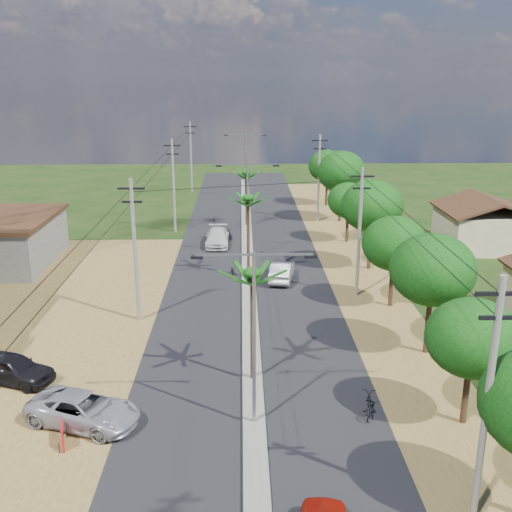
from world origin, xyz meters
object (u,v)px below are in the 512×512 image
at_px(car_parked_silver, 84,411).
at_px(roadside_sign, 62,436).
at_px(car_white_far, 217,238).
at_px(moto_rider_east, 368,405).
at_px(car_parked_dark, 12,369).
at_px(car_silver_mid, 282,271).

relative_size(car_parked_silver, roadside_sign, 4.43).
bearing_deg(car_white_far, moto_rider_east, -74.31).
xyz_separation_m(car_white_far, roadside_sign, (-5.30, -30.39, -0.23)).
relative_size(car_parked_silver, car_parked_dark, 1.17).
height_order(car_white_far, car_parked_silver, car_white_far).
bearing_deg(car_parked_dark, car_parked_silver, -110.64).
height_order(car_white_far, roadside_sign, car_white_far).
bearing_deg(car_parked_dark, moto_rider_east, -81.03).
bearing_deg(car_parked_silver, roadside_sign, -176.85).
relative_size(car_white_far, moto_rider_east, 2.67).
bearing_deg(moto_rider_east, car_parked_dark, 1.32).
xyz_separation_m(car_white_far, car_parked_silver, (-4.80, -28.80, -0.01)).
distance_m(car_silver_mid, roadside_sign, 23.17).
distance_m(car_parked_silver, moto_rider_east, 12.71).
height_order(car_white_far, moto_rider_east, car_white_far).
xyz_separation_m(moto_rider_east, roadside_sign, (-13.20, -2.07, -0.00)).
bearing_deg(car_parked_dark, car_white_far, -0.33).
bearing_deg(car_parked_silver, moto_rider_east, -67.16).
distance_m(car_parked_silver, car_parked_dark, 6.00).
height_order(car_silver_mid, car_white_far, car_white_far).
relative_size(car_silver_mid, moto_rider_east, 2.35).
bearing_deg(car_silver_mid, car_parked_silver, 72.56).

